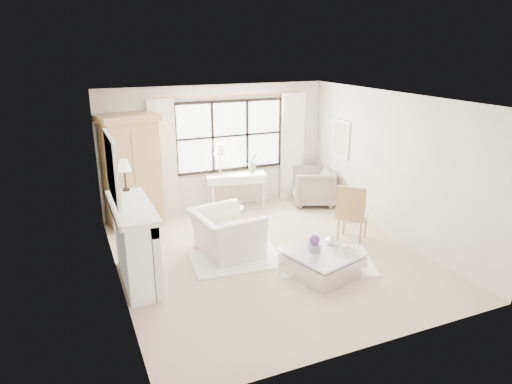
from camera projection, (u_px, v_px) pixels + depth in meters
floor at (269, 256)px, 7.92m from camera, size 5.50×5.50×0.00m
ceiling at (271, 98)px, 7.09m from camera, size 5.50×5.50×0.00m
wall_back at (217, 148)px, 9.91m from camera, size 5.00×0.00×5.00m
wall_front at (373, 246)px, 5.10m from camera, size 5.00×0.00×5.00m
wall_left at (113, 201)px, 6.57m from camera, size 0.00×5.50×5.50m
wall_right at (392, 166)px, 8.44m from camera, size 0.00×5.50×5.50m
window_pane at (230, 136)px, 9.93m from camera, size 2.40×0.02×1.50m
window_frame at (230, 136)px, 9.92m from camera, size 2.50×0.04×1.50m
curtain_rod at (230, 96)px, 9.60m from camera, size 3.30×0.04×0.04m
curtain_left at (163, 159)px, 9.41m from camera, size 0.55×0.10×2.47m
curtain_right at (292, 147)px, 10.53m from camera, size 0.55×0.10×2.47m
fireplace at (133, 243)px, 6.87m from camera, size 0.58×1.66×1.26m
mirror_frame at (112, 168)px, 6.43m from camera, size 0.05×1.15×0.95m
mirror_glass at (114, 168)px, 6.44m from camera, size 0.02×1.00×0.80m
art_frame at (341, 139)px, 9.85m from camera, size 0.04×0.62×0.82m
art_canvas at (340, 139)px, 9.85m from camera, size 0.01×0.52×0.72m
mantel_lamp at (124, 167)px, 7.22m from camera, size 0.22×0.22×0.51m
armoire at (132, 170)px, 8.98m from camera, size 1.26×0.95×2.24m
console_table at (236, 191)px, 10.10m from camera, size 1.36×0.68×0.80m
console_lamp at (220, 150)px, 9.66m from camera, size 0.28×0.28×0.69m
orchid_plant at (253, 162)px, 10.06m from camera, size 0.30×0.27×0.45m
side_table at (234, 216)px, 8.84m from camera, size 0.40×0.40×0.51m
rug_left at (237, 259)px, 7.78m from camera, size 1.62×1.22×0.03m
rug_right at (325, 261)px, 7.72m from camera, size 1.89×1.67×0.03m
club_armchair at (226, 233)px, 7.92m from camera, size 1.15×1.28×0.76m
wingback_chair at (313, 187)px, 10.37m from camera, size 1.18×1.16×0.83m
french_chair at (352, 225)px, 8.46m from camera, size 0.68×0.68×1.08m
coffee_table at (322, 263)px, 7.26m from camera, size 1.24×1.24×0.38m
planter_box at (314, 248)px, 7.20m from camera, size 0.18×0.18×0.12m
planter_flowers at (314, 240)px, 7.15m from camera, size 0.17×0.17×0.17m
pillar_candle at (344, 248)px, 7.18m from camera, size 0.10×0.10×0.12m
coffee_vase at (330, 240)px, 7.44m from camera, size 0.20×0.20×0.16m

